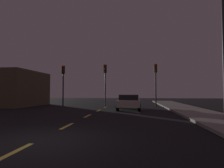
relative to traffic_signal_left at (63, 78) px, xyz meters
name	(u,v)px	position (x,y,z in m)	size (l,w,h in m)	color
ground_plane	(90,115)	(5.01, -7.98, -3.22)	(80.00, 80.00, 0.00)	black
sidewalk_curb_right	(205,115)	(12.51, -7.98, -3.14)	(3.00, 40.00, 0.15)	gray
lane_stripe_nearest	(15,152)	(5.01, -16.18, -3.21)	(0.16, 1.60, 0.01)	#EACC4C
lane_stripe_second	(67,126)	(5.01, -12.38, -3.21)	(0.16, 1.60, 0.01)	#EACC4C
lane_stripe_third	(88,116)	(5.01, -8.58, -3.21)	(0.16, 1.60, 0.01)	#EACC4C
lane_stripe_fourth	(99,110)	(5.01, -4.78, -3.21)	(0.16, 1.60, 0.01)	#EACC4C
lane_stripe_fifth	(105,107)	(5.01, -0.98, -3.21)	(0.16, 1.60, 0.01)	#EACC4C
traffic_signal_left	(63,78)	(0.00, 0.00, 0.00)	(0.32, 0.38, 4.57)	black
traffic_signal_center	(105,77)	(4.83, 0.00, 0.03)	(0.32, 0.38, 4.61)	#4C4C51
traffic_signal_right	(156,77)	(10.30, 0.00, 0.00)	(0.32, 0.38, 4.57)	black
car_stopped_ahead	(129,102)	(7.56, -3.63, -2.52)	(2.00, 4.23, 1.33)	beige
street_lamp_right	(217,38)	(12.48, -10.13, 1.23)	(2.12, 0.36, 7.38)	#2D2D30
storefront_left	(11,89)	(-5.99, -0.45, -1.25)	(6.00, 7.18, 3.93)	brown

